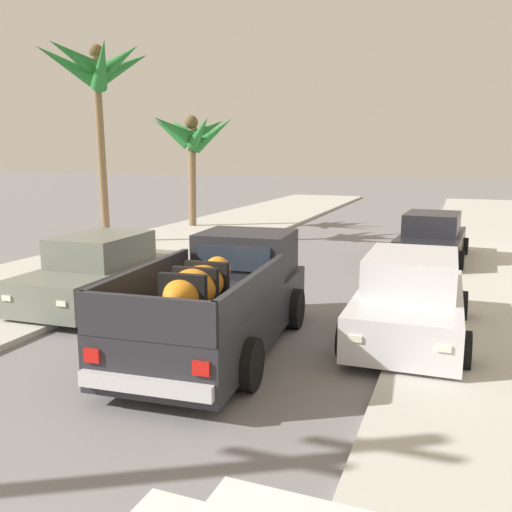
{
  "coord_description": "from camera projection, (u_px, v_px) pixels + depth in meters",
  "views": [
    {
      "loc": [
        4.0,
        -0.17,
        3.26
      ],
      "look_at": [
        0.12,
        10.22,
        1.2
      ],
      "focal_mm": 38.43,
      "sensor_mm": 36.0,
      "label": 1
    }
  ],
  "objects": [
    {
      "name": "pickup_truck",
      "position": [
        221.0,
        300.0,
        9.32
      ],
      "size": [
        2.47,
        5.33,
        1.8
      ],
      "color": "#28282D",
      "rests_on": "ground"
    },
    {
      "name": "car_left_near",
      "position": [
        101.0,
        272.0,
        12.05
      ],
      "size": [
        2.13,
        4.31,
        1.54
      ],
      "color": "slate",
      "rests_on": "ground"
    },
    {
      "name": "car_left_mid",
      "position": [
        410.0,
        300.0,
        9.77
      ],
      "size": [
        2.07,
        4.28,
        1.54
      ],
      "color": "silver",
      "rests_on": "ground"
    },
    {
      "name": "curb_right",
      "position": [
        476.0,
        308.0,
        11.64
      ],
      "size": [
        0.16,
        60.0,
        0.1
      ],
      "primitive_type": "cube",
      "color": "silver",
      "rests_on": "ground"
    },
    {
      "name": "car_left_far",
      "position": [
        431.0,
        240.0,
        16.66
      ],
      "size": [
        2.18,
        4.33,
        1.54
      ],
      "color": "black",
      "rests_on": "ground"
    },
    {
      "name": "curb_left",
      "position": [
        120.0,
        276.0,
        14.71
      ],
      "size": [
        0.16,
        60.0,
        0.1
      ],
      "primitive_type": "cube",
      "color": "silver",
      "rests_on": "ground"
    },
    {
      "name": "palm_tree_right_fore",
      "position": [
        97.0,
        73.0,
        19.01
      ],
      "size": [
        3.66,
        3.83,
        7.12
      ],
      "color": "brown",
      "rests_on": "ground"
    },
    {
      "name": "sidewalk_left",
      "position": [
        80.0,
        272.0,
        15.15
      ],
      "size": [
        5.36,
        60.0,
        0.12
      ],
      "primitive_type": "cube",
      "color": "beige",
      "rests_on": "ground"
    },
    {
      "name": "palm_tree_left_fore",
      "position": [
        192.0,
        135.0,
        23.8
      ],
      "size": [
        3.93,
        3.65,
        5.02
      ],
      "color": "brown",
      "rests_on": "ground"
    }
  ]
}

